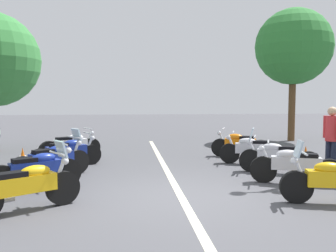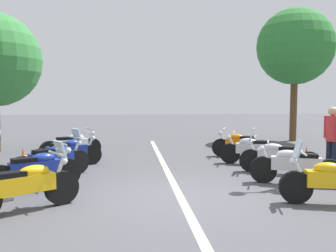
{
  "view_description": "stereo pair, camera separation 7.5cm",
  "coord_description": "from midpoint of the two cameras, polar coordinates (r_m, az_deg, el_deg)",
  "views": [
    {
      "loc": [
        -6.91,
        1.05,
        1.95
      ],
      "look_at": [
        2.33,
        0.0,
        1.26
      ],
      "focal_mm": 37.61,
      "sensor_mm": 36.0,
      "label": 1
    },
    {
      "loc": [
        -6.91,
        0.97,
        1.95
      ],
      "look_at": [
        2.33,
        0.0,
        1.26
      ],
      "focal_mm": 37.61,
      "sensor_mm": 36.0,
      "label": 2
    }
  ],
  "objects": [
    {
      "name": "motorcycle_left_row_3",
      "position": [
        10.61,
        -16.21,
        -4.07
      ],
      "size": [
        1.19,
        1.91,
        0.98
      ],
      "rotation": [
        0.0,
        0.0,
        -1.05
      ],
      "color": "black",
      "rests_on": "ground_plane"
    },
    {
      "name": "motorcycle_right_row_1",
      "position": [
        8.65,
        19.66,
        -5.98
      ],
      "size": [
        0.99,
        1.98,
        0.99
      ],
      "rotation": [
        0.0,
        0.0,
        1.2
      ],
      "color": "black",
      "rests_on": "ground_plane"
    },
    {
      "name": "traffic_cone_1",
      "position": [
        10.77,
        -22.66,
        -4.94
      ],
      "size": [
        0.36,
        0.36,
        0.61
      ],
      "color": "orange",
      "rests_on": "ground_plane"
    },
    {
      "name": "bystander_1",
      "position": [
        10.1,
        24.82,
        -1.28
      ],
      "size": [
        0.51,
        0.32,
        1.77
      ],
      "rotation": [
        0.0,
        0.0,
        1.91
      ],
      "color": "#1E2338",
      "rests_on": "ground_plane"
    },
    {
      "name": "roadside_tree_0",
      "position": [
        17.89,
        19.55,
        11.95
      ],
      "size": [
        3.55,
        3.55,
        6.22
      ],
      "color": "brown",
      "rests_on": "ground_plane"
    },
    {
      "name": "motorcycle_left_row_2",
      "position": [
        9.3,
        -18.37,
        -5.16
      ],
      "size": [
        1.42,
        1.7,
        1.2
      ],
      "rotation": [
        0.0,
        0.0,
        -0.89
      ],
      "color": "black",
      "rests_on": "ground_plane"
    },
    {
      "name": "traffic_cone_0",
      "position": [
        11.09,
        21.22,
        -4.64
      ],
      "size": [
        0.36,
        0.36,
        0.61
      ],
      "color": "orange",
      "rests_on": "ground_plane"
    },
    {
      "name": "ground_plane",
      "position": [
        7.26,
        1.81,
        -11.35
      ],
      "size": [
        80.0,
        80.0,
        0.0
      ],
      "primitive_type": "plane",
      "color": "#4C4C51"
    },
    {
      "name": "motorcycle_right_row_2",
      "position": [
        9.81,
        17.18,
        -4.68
      ],
      "size": [
        1.04,
        1.97,
        1.2
      ],
      "rotation": [
        0.0,
        0.0,
        1.16
      ],
      "color": "black",
      "rests_on": "ground_plane"
    },
    {
      "name": "motorcycle_right_row_4",
      "position": [
        12.22,
        11.37,
        -2.89
      ],
      "size": [
        0.98,
        1.88,
        0.99
      ],
      "rotation": [
        0.0,
        0.0,
        1.18
      ],
      "color": "black",
      "rests_on": "ground_plane"
    },
    {
      "name": "motorcycle_right_row_3",
      "position": [
        10.97,
        13.38,
        -3.73
      ],
      "size": [
        0.93,
        1.97,
        0.99
      ],
      "rotation": [
        0.0,
        0.0,
        1.24
      ],
      "color": "black",
      "rests_on": "ground_plane"
    },
    {
      "name": "motorcycle_left_row_1",
      "position": [
        8.05,
        -20.81,
        -6.72
      ],
      "size": [
        1.17,
        1.79,
        1.0
      ],
      "rotation": [
        0.0,
        0.0,
        -1.02
      ],
      "color": "black",
      "rests_on": "ground_plane"
    },
    {
      "name": "motorcycle_right_row_0",
      "position": [
        7.31,
        25.36,
        -7.94
      ],
      "size": [
        0.84,
        2.08,
        1.2
      ],
      "rotation": [
        0.0,
        0.0,
        1.33
      ],
      "color": "black",
      "rests_on": "ground_plane"
    },
    {
      "name": "lane_centre_stripe",
      "position": [
        9.83,
        -0.45,
        -7.17
      ],
      "size": [
        13.7,
        0.16,
        0.01
      ],
      "primitive_type": "cube",
      "color": "beige",
      "rests_on": "ground_plane"
    },
    {
      "name": "motorcycle_left_row_4",
      "position": [
        11.97,
        -15.61,
        -3.04
      ],
      "size": [
        1.21,
        1.86,
        1.01
      ],
      "rotation": [
        0.0,
        0.0,
        -1.02
      ],
      "color": "black",
      "rests_on": "ground_plane"
    },
    {
      "name": "motorcycle_left_row_0",
      "position": [
        6.68,
        -22.18,
        -8.94
      ],
      "size": [
        1.24,
        1.73,
        1.2
      ],
      "rotation": [
        0.0,
        0.0,
        -0.97
      ],
      "color": "black",
      "rests_on": "ground_plane"
    }
  ]
}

